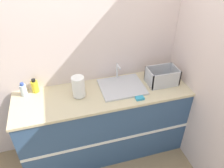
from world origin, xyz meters
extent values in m
plane|color=#937A56|center=(0.00, 0.00, 0.00)|extent=(12.00, 12.00, 0.00)
cube|color=silver|center=(0.00, 0.62, 1.30)|extent=(4.34, 0.06, 2.60)
cube|color=silver|center=(1.00, 0.29, 1.30)|extent=(0.06, 2.59, 2.60)
cube|color=#33517A|center=(0.00, 0.29, 0.45)|extent=(1.94, 0.59, 0.90)
cube|color=white|center=(0.00, 0.00, 0.45)|extent=(1.94, 0.01, 0.04)
cube|color=beige|center=(0.00, 0.29, 0.91)|extent=(1.97, 0.61, 0.03)
cube|color=silver|center=(0.23, 0.33, 0.94)|extent=(0.50, 0.43, 0.02)
cylinder|color=silver|center=(0.23, 0.52, 1.04)|extent=(0.02, 0.02, 0.18)
cylinder|color=silver|center=(0.23, 0.47, 1.13)|extent=(0.02, 0.12, 0.02)
cylinder|color=#4C4C51|center=(-0.27, 0.31, 0.93)|extent=(0.10, 0.10, 0.01)
cylinder|color=white|center=(-0.27, 0.31, 1.05)|extent=(0.14, 0.14, 0.23)
cube|color=#B7BABF|center=(0.70, 0.29, 0.93)|extent=(0.34, 0.23, 0.01)
cube|color=#B7BABF|center=(0.70, 0.18, 1.03)|extent=(0.34, 0.01, 0.18)
cube|color=#B7BABF|center=(0.70, 0.40, 1.03)|extent=(0.34, 0.01, 0.18)
cube|color=#B7BABF|center=(0.54, 0.29, 1.03)|extent=(0.01, 0.23, 0.18)
cube|color=#B7BABF|center=(0.87, 0.29, 1.03)|extent=(0.01, 0.23, 0.18)
cylinder|color=silver|center=(-0.84, 0.49, 0.99)|extent=(0.07, 0.07, 0.13)
cylinder|color=#334C9E|center=(-0.84, 0.49, 1.07)|extent=(0.04, 0.04, 0.03)
cylinder|color=yellow|center=(-0.72, 0.52, 0.99)|extent=(0.08, 0.08, 0.13)
cylinder|color=black|center=(-0.72, 0.52, 1.08)|extent=(0.04, 0.04, 0.03)
cube|color=#3399BF|center=(0.35, 0.08, 0.94)|extent=(0.09, 0.06, 0.02)
camera|label=1|loc=(-0.44, -1.59, 2.40)|focal=35.00mm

